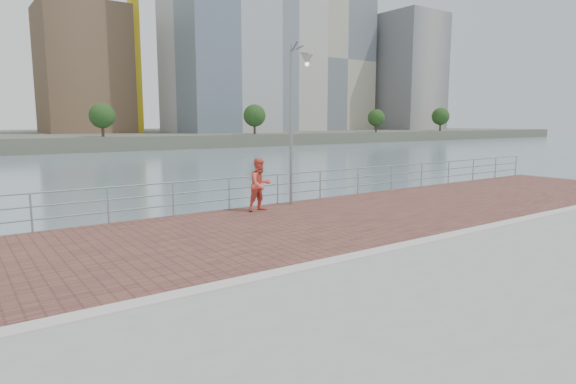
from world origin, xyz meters
TOP-DOWN VIEW (x-y plane):
  - water at (0.00, 0.00)m, footprint 400.00×400.00m
  - brick_lane at (0.00, 3.60)m, footprint 40.00×6.80m
  - curb at (0.00, 0.00)m, footprint 40.00×0.40m
  - guardrail at (0.00, 7.00)m, footprint 39.06×0.06m
  - street_lamp at (3.34, 6.09)m, footprint 0.41×1.18m
  - bystander at (1.72, 6.04)m, footprint 0.93×0.76m
  - skyline at (31.28, 104.16)m, footprint 233.00×41.00m
  - shoreline_trees at (20.52, 77.00)m, footprint 169.65×4.92m

SIDE VIEW (x-z plane):
  - water at x=0.00m, z-range -2.00..-2.00m
  - brick_lane at x=0.00m, z-range 0.00..0.02m
  - curb at x=0.00m, z-range 0.00..0.06m
  - guardrail at x=0.00m, z-range 0.13..1.25m
  - bystander at x=1.72m, z-range 0.02..1.82m
  - street_lamp at x=3.34m, z-range 1.17..6.74m
  - shoreline_trees at x=20.52m, z-range 0.98..7.54m
  - skyline at x=31.28m, z-range -11.00..61.37m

